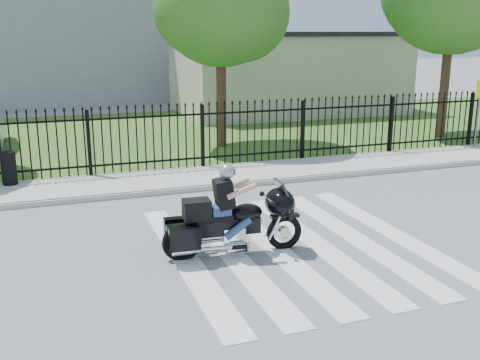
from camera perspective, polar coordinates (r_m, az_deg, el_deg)
name	(u,v)px	position (r m, az deg, el deg)	size (l,w,h in m)	color
ground	(295,245)	(10.12, 5.63, -6.64)	(120.00, 120.00, 0.00)	slate
crosswalk	(295,245)	(10.12, 5.63, -6.61)	(5.00, 5.50, 0.01)	silver
sidewalk	(214,176)	(14.56, -2.70, 0.37)	(40.00, 2.00, 0.12)	#ADAAA3
curb	(226,186)	(13.64, -1.48, -0.62)	(40.00, 0.12, 0.12)	#ADAAA3
grass_strip	(159,134)	(21.22, -8.23, 4.68)	(40.00, 12.00, 0.02)	#33581E
iron_fence	(202,138)	(15.32, -3.83, 4.30)	(26.00, 0.04, 1.80)	black
tree_mid	(220,0)	(18.39, -2.00, 17.85)	(4.20, 4.20, 6.78)	#382316
building_low	(287,74)	(26.96, 4.83, 10.64)	(10.00, 6.00, 3.50)	#B4AA96
building_low_roof	(288,34)	(26.89, 4.92, 14.58)	(10.20, 6.20, 0.20)	black
motorcycle_rider	(230,217)	(9.47, -1.02, -3.80)	(2.47, 0.85, 1.63)	black
traffic_sign	(480,100)	(19.40, 23.16, 7.53)	(0.45, 0.15, 2.11)	slate
litter_bin	(9,168)	(14.58, -22.43, 1.13)	(0.36, 0.36, 0.80)	black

